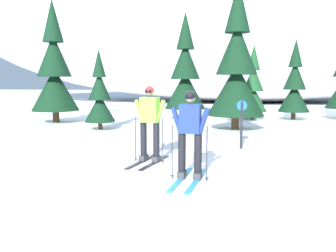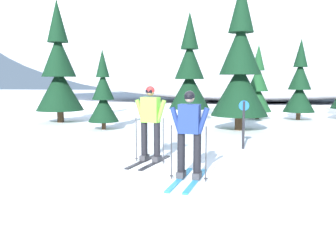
{
  "view_description": "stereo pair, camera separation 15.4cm",
  "coord_description": "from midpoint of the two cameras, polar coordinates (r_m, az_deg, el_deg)",
  "views": [
    {
      "loc": [
        0.88,
        -7.84,
        1.93
      ],
      "look_at": [
        -0.09,
        -0.17,
        0.95
      ],
      "focal_mm": 39.24,
      "sensor_mm": 36.0,
      "label": 1
    },
    {
      "loc": [
        1.04,
        -7.81,
        1.93
      ],
      "look_at": [
        -0.09,
        -0.17,
        0.95
      ],
      "focal_mm": 39.24,
      "sensor_mm": 36.0,
      "label": 2
    }
  ],
  "objects": [
    {
      "name": "pine_tree_center",
      "position": [
        14.27,
        10.28,
        8.8
      ],
      "size": [
        2.17,
        2.17,
        5.62
      ],
      "color": "#47301E",
      "rests_on": "ground"
    },
    {
      "name": "pine_tree_left",
      "position": [
        14.39,
        -10.88,
        4.55
      ],
      "size": [
        1.19,
        1.19,
        3.09
      ],
      "color": "#47301E",
      "rests_on": "ground"
    },
    {
      "name": "pine_tree_right",
      "position": [
        18.7,
        18.83,
        5.87
      ],
      "size": [
        1.49,
        1.49,
        3.86
      ],
      "color": "#47301E",
      "rests_on": "ground"
    },
    {
      "name": "pine_tree_far_left",
      "position": [
        17.27,
        -17.5,
        8.06
      ],
      "size": [
        2.11,
        2.11,
        5.46
      ],
      "color": "#47301E",
      "rests_on": "ground"
    },
    {
      "name": "skier_navy_jacket",
      "position": [
        7.04,
        2.8,
        -1.24
      ],
      "size": [
        0.78,
        1.79,
        1.72
      ],
      "color": "#2893CC",
      "rests_on": "ground"
    },
    {
      "name": "snow_ridge_background",
      "position": [
        33.26,
        11.95,
        16.94
      ],
      "size": [
        50.27,
        21.91,
        15.26
      ],
      "primitive_type": "ellipsoid",
      "color": "white",
      "rests_on": "ground"
    },
    {
      "name": "skier_lime_jacket",
      "position": [
        8.55,
        -3.38,
        0.58
      ],
      "size": [
        0.82,
        1.64,
        1.79
      ],
      "color": "black",
      "rests_on": "ground"
    },
    {
      "name": "ground_plane",
      "position": [
        8.12,
        0.22,
        -6.53
      ],
      "size": [
        120.0,
        120.0,
        0.0
      ],
      "primitive_type": "plane",
      "color": "white"
    },
    {
      "name": "pine_tree_center_left",
      "position": [
        18.03,
        2.43,
        7.97
      ],
      "size": [
        2.0,
        2.0,
        5.18
      ],
      "color": "#47301E",
      "rests_on": "ground"
    },
    {
      "name": "pine_tree_center_right",
      "position": [
        18.6,
        12.85,
        5.78
      ],
      "size": [
        1.4,
        1.4,
        3.63
      ],
      "color": "#47301E",
      "rests_on": "ground"
    },
    {
      "name": "trail_marker_post",
      "position": [
        10.42,
        10.94,
        0.72
      ],
      "size": [
        0.28,
        0.07,
        1.36
      ],
      "color": "black",
      "rests_on": "ground"
    }
  ]
}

